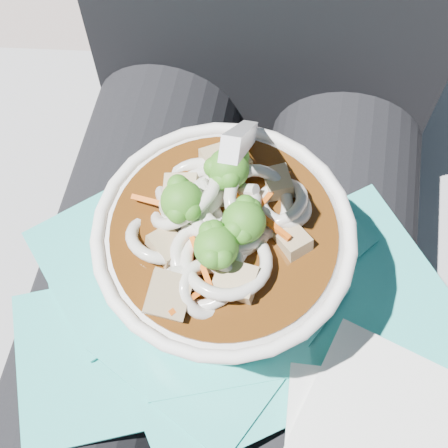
% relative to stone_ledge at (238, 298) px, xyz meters
% --- Properties ---
extents(ground, '(20.00, 20.00, 0.00)m').
position_rel_stone_ledge_xyz_m(ground, '(0.00, -0.15, -0.24)').
color(ground, slate).
rests_on(ground, ground).
extents(stone_ledge, '(1.06, 0.63, 0.48)m').
position_rel_stone_ledge_xyz_m(stone_ledge, '(0.00, 0.00, 0.00)').
color(stone_ledge, gray).
rests_on(stone_ledge, ground).
extents(lap, '(0.35, 0.48, 0.16)m').
position_rel_stone_ledge_xyz_m(lap, '(0.00, -0.15, 0.32)').
color(lap, black).
rests_on(lap, stone_ledge).
extents(person_body, '(0.34, 0.94, 1.03)m').
position_rel_stone_ledge_xyz_m(person_body, '(0.00, -0.06, 0.34)').
color(person_body, black).
rests_on(person_body, ground).
extents(plastic_bag, '(0.39, 0.29, 0.02)m').
position_rel_stone_ledge_xyz_m(plastic_bag, '(-0.01, -0.15, 0.41)').
color(plastic_bag, '#2AB0A7').
rests_on(plastic_bag, lap).
extents(udon_bowl, '(0.22, 0.22, 0.21)m').
position_rel_stone_ledge_xyz_m(udon_bowl, '(0.00, -0.14, 0.48)').
color(udon_bowl, white).
rests_on(udon_bowl, plastic_bag).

